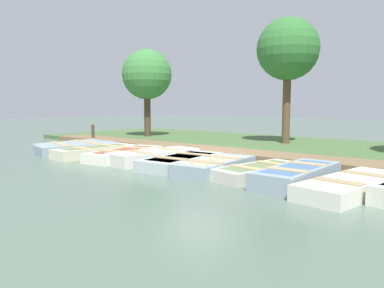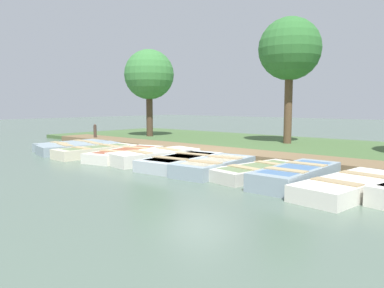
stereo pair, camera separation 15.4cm
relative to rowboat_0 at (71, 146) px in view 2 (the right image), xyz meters
name	(u,v)px [view 2 (the right image)]	position (x,y,z in m)	size (l,w,h in m)	color
ground_plane	(198,160)	(-1.18, 5.87, -0.18)	(80.00, 80.00, 0.00)	#566B5B
shore_bank	(271,145)	(-6.18, 5.87, -0.09)	(8.00, 24.00, 0.18)	#476638
dock_walkway	(219,153)	(-2.33, 5.87, -0.03)	(1.51, 18.71, 0.29)	brown
rowboat_0	(71,146)	(0.00, 0.00, 0.00)	(2.80, 1.16, 0.36)	#8C9EA8
rowboat_1	(80,148)	(0.31, 1.10, 0.01)	(3.22, 1.84, 0.37)	#8C9EA8
rowboat_2	(96,151)	(0.44, 2.33, 0.00)	(3.05, 1.13, 0.37)	beige
rowboat_3	(126,154)	(0.14, 3.67, -0.01)	(3.32, 1.75, 0.34)	silver
rowboat_4	(155,156)	(0.06, 5.05, 0.03)	(3.11, 1.56, 0.41)	silver
rowboat_5	(181,161)	(0.17, 6.33, 0.00)	(3.05, 1.52, 0.35)	#B2BCC1
rowboat_6	(215,166)	(0.26, 7.65, 0.01)	(2.83, 1.31, 0.38)	#8C9EA8
rowboat_7	(258,171)	(0.05, 8.90, -0.02)	(2.88, 1.51, 0.33)	beige
rowboat_8	(296,175)	(0.18, 10.02, 0.04)	(2.96, 1.05, 0.43)	#8C9EA8
rowboat_9	(350,186)	(0.35, 11.32, 0.00)	(3.31, 1.52, 0.35)	silver
mooring_post_near	(95,134)	(-2.21, -1.50, 0.29)	(0.15, 0.15, 0.93)	#47382D
park_tree_far_left	(149,75)	(-5.29, -0.94, 3.24)	(2.62, 2.62, 4.76)	#4C3828
park_tree_left	(290,50)	(-6.69, 6.36, 4.02)	(2.67, 2.67, 5.58)	brown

